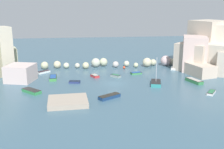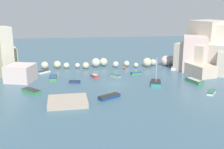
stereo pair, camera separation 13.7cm
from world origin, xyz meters
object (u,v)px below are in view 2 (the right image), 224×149
Objects in this scene: moored_boat_0 at (95,76)px; moored_boat_2 at (156,83)px; moored_boat_3 at (173,68)px; moored_boat_5 at (194,81)px; channel_buoy at (124,67)px; moored_boat_10 at (75,82)px; moored_boat_7 at (44,72)px; moored_boat_8 at (31,91)px; moored_boat_4 at (109,97)px; moored_boat_9 at (53,78)px; stone_dock at (68,101)px; moored_boat_1 at (116,76)px; moored_boat_11 at (211,92)px; moored_boat_6 at (136,73)px.

moored_boat_0 is 14.44m from moored_boat_2.
moored_boat_5 is (0.28, -12.29, 0.13)m from moored_boat_3.
moored_boat_10 is at bearing -138.06° from channel_buoy.
moored_boat_8 is at bearing -133.95° from moored_boat_7.
channel_buoy is 0.12× the size of moored_boat_2.
moored_boat_5 is (19.20, 7.66, 0.05)m from moored_boat_4.
moored_boat_5 is 30.89m from moored_boat_9.
moored_boat_10 is at bearing -129.24° from moored_boat_9.
moored_boat_9 reaches higher than moored_boat_10.
channel_buoy is at bearing -126.62° from moored_boat_10.
channel_buoy is 19.17m from moored_boat_5.
moored_boat_9 is 1.57× the size of moored_boat_10.
moored_boat_7 is at bearing 77.17° from moored_boat_2.
moored_boat_3 is (26.22, 21.84, -0.19)m from stone_dock.
moored_boat_0 is at bearing -54.42° from moored_boat_3.
moored_boat_2 is 1.45× the size of moored_boat_8.
moored_boat_3 is (8.38, 13.04, -0.18)m from moored_boat_2.
moored_boat_4 is (-3.10, -13.98, -0.00)m from moored_boat_1.
moored_boat_9 is at bearing -25.03° from moored_boat_10.
moored_boat_1 is at bearing -61.91° from moored_boat_7.
moored_boat_11 is at bearing 22.35° from moored_boat_3.
channel_buoy is 19.13m from moored_boat_9.
moored_boat_5 reaches higher than moored_boat_11.
moored_boat_0 is at bearing -89.27° from moored_boat_9.
moored_boat_2 is (7.44, -7.06, 0.09)m from moored_boat_1.
moored_boat_4 is at bearing -51.01° from moored_boat_11.
moored_boat_10 is (-14.57, -5.66, -0.01)m from moored_boat_6.
moored_boat_6 is 25.30m from moored_boat_8.
moored_boat_9 is (3.32, 9.09, 0.04)m from moored_boat_8.
moored_boat_0 is 1.01× the size of moored_boat_10.
channel_buoy is 15.60m from moored_boat_2.
moored_boat_2 reaches higher than moored_boat_8.
stone_dock is 2.20× the size of moored_boat_11.
moored_boat_7 is (-32.97, 12.49, -0.12)m from moored_boat_5.
moored_boat_4 is 1.71× the size of moored_boat_10.
moored_boat_7 reaches higher than moored_boat_11.
channel_buoy reaches higher than moored_boat_8.
moored_boat_1 reaches higher than moored_boat_3.
moored_boat_2 reaches higher than moored_boat_0.
moored_boat_5 reaches higher than moored_boat_1.
moored_boat_5 reaches higher than moored_boat_9.
moored_boat_11 is (30.33, -14.02, -0.11)m from moored_boat_9.
moored_boat_8 is at bearing 135.54° from stone_dock.
moored_boat_4 is 24.40m from moored_boat_7.
moored_boat_3 is at bearing 164.24° from moored_boat_5.
moored_boat_1 is at bearing -93.30° from moored_boat_9.
moored_boat_1 is (-3.34, -7.98, -0.01)m from channel_buoy.
moored_boat_2 is at bearing 179.12° from moored_boat_10.
moored_boat_1 is 0.76× the size of moored_boat_7.
moored_boat_9 is (-17.45, -7.85, 0.02)m from channel_buoy.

